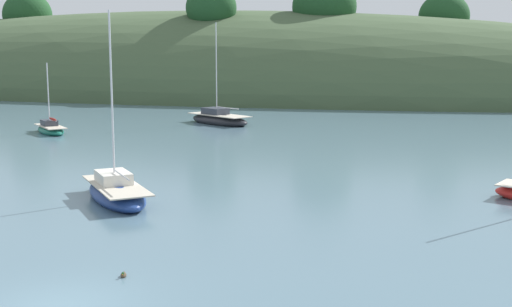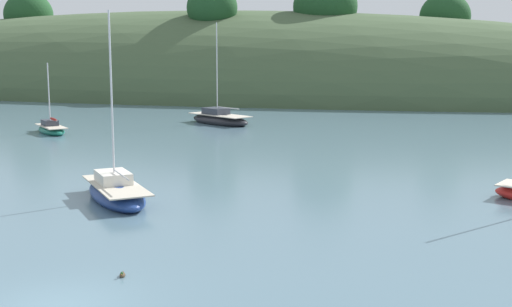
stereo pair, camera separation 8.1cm
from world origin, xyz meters
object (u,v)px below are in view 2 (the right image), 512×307
Objects in this scene: sailboat_navy_dinghy at (51,129)px; duck_lead at (122,275)px; sailboat_grey_yawl at (116,192)px; sailboat_black_sloop at (220,119)px.

sailboat_navy_dinghy is 13.85× the size of duck_lead.
sailboat_grey_yawl reaches higher than sailboat_navy_dinghy.
sailboat_navy_dinghy reaches higher than duck_lead.
sailboat_black_sloop is (-5.12, 29.48, 0.03)m from sailboat_grey_yawl.
sailboat_navy_dinghy is at bearing 128.86° from sailboat_grey_yawl.
duck_lead is (21.09, -29.29, -0.27)m from sailboat_navy_dinghy.
sailboat_grey_yawl is at bearing -80.14° from sailboat_black_sloop.
sailboat_navy_dinghy is (-16.01, 19.87, -0.07)m from sailboat_grey_yawl.
sailboat_black_sloop is at bearing 99.86° from sailboat_grey_yawl.
sailboat_grey_yawl reaches higher than duck_lead.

